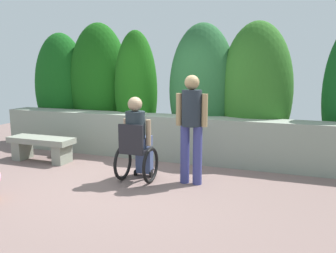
% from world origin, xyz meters
% --- Properties ---
extents(ground_plane, '(12.92, 12.92, 0.00)m').
position_xyz_m(ground_plane, '(0.00, 0.00, 0.00)').
color(ground_plane, '#725C58').
extents(stone_retaining_wall, '(7.31, 0.55, 0.86)m').
position_xyz_m(stone_retaining_wall, '(0.00, 1.51, 0.43)').
color(stone_retaining_wall, gray).
rests_on(stone_retaining_wall, ground).
extents(hedge_backdrop, '(7.51, 1.21, 2.79)m').
position_xyz_m(hedge_backdrop, '(-0.32, 2.15, 1.33)').
color(hedge_backdrop, '#135116').
rests_on(hedge_backdrop, ground).
extents(stone_bench, '(1.30, 0.44, 0.46)m').
position_xyz_m(stone_bench, '(-2.15, 0.47, 0.30)').
color(stone_bench, gray).
rests_on(stone_bench, ground).
extents(person_in_wheelchair, '(0.53, 0.66, 1.33)m').
position_xyz_m(person_in_wheelchair, '(0.08, 0.06, 0.62)').
color(person_in_wheelchair, black).
rests_on(person_in_wheelchair, ground).
extents(person_standing_companion, '(0.49, 0.30, 1.66)m').
position_xyz_m(person_standing_companion, '(0.91, 0.22, 0.96)').
color(person_standing_companion, navy).
rests_on(person_standing_companion, ground).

